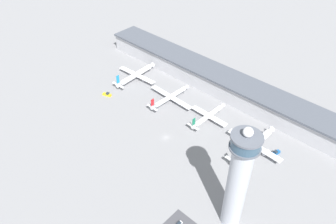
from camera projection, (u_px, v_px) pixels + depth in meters
name	position (u px, v px, depth m)	size (l,w,h in m)	color
ground_plane	(166.00, 138.00, 222.93)	(1000.00, 1000.00, 0.00)	gray
terminal_building	(227.00, 85.00, 257.51)	(242.81, 25.00, 16.04)	#B2B2B7
control_tower	(238.00, 180.00, 153.34)	(14.08, 14.08, 65.53)	#ADB2BC
airplane_gate_alpha	(136.00, 75.00, 275.50)	(38.57, 42.84, 13.78)	white
airplane_gate_bravo	(170.00, 97.00, 251.59)	(40.54, 39.42, 12.07)	silver
airplane_gate_charlie	(208.00, 116.00, 234.37)	(30.33, 34.94, 11.51)	white
airplane_gate_delta	(254.00, 145.00, 210.56)	(39.91, 44.00, 14.36)	white
service_truck_catering	(276.00, 153.00, 210.27)	(3.51, 6.71, 3.20)	black
service_truck_fuel	(107.00, 94.00, 259.88)	(7.44, 4.71, 2.85)	black
car_blue_compact	(179.00, 224.00, 171.31)	(1.84, 4.37, 1.55)	black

